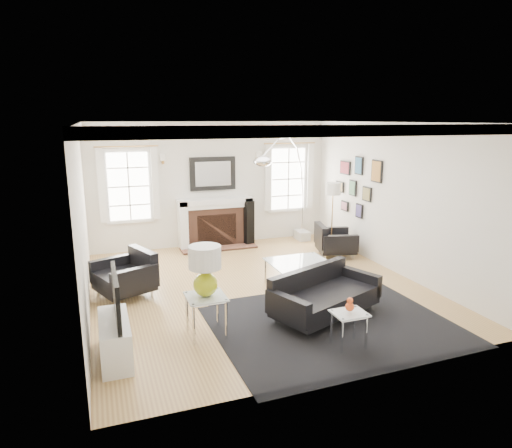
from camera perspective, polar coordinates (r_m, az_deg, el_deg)
name	(u,v)px	position (r m, az deg, el deg)	size (l,w,h in m)	color
floor	(257,287)	(8.02, 0.16, -7.86)	(6.00, 6.00, 0.00)	#A27543
back_wall	(213,184)	(10.46, -5.45, 4.95)	(5.50, 0.04, 2.80)	silver
front_wall	(353,258)	(5.00, 11.98, -4.24)	(5.50, 0.04, 2.80)	silver
left_wall	(82,220)	(7.20, -20.90, 0.46)	(0.04, 6.00, 2.80)	silver
right_wall	(395,199)	(8.93, 17.02, 3.06)	(0.04, 6.00, 2.80)	silver
ceiling	(257,122)	(7.49, 0.17, 12.58)	(5.50, 6.00, 0.02)	white
crown_molding	(257,126)	(7.49, 0.17, 12.12)	(5.50, 6.00, 0.12)	white
fireplace	(216,223)	(10.42, -5.06, 0.13)	(1.70, 0.69, 1.11)	white
mantel_mirror	(213,174)	(10.39, -5.42, 6.29)	(1.05, 0.07, 0.75)	black
window_left	(129,186)	(10.11, -15.62, 4.59)	(1.24, 0.15, 1.62)	white
window_right	(288,179)	(11.00, 4.03, 5.68)	(1.24, 0.15, 1.62)	white
gallery_wall	(357,183)	(9.95, 12.49, 5.07)	(0.04, 1.73, 1.29)	black
tv_unit	(115,333)	(5.91, -17.20, -12.94)	(0.35, 1.00, 1.09)	white
area_rug	(331,324)	(6.74, 9.40, -12.20)	(3.30, 2.75, 0.01)	black
sofa	(322,296)	(6.88, 8.31, -8.90)	(1.89, 1.37, 0.56)	black
armchair_left	(128,276)	(7.81, -15.77, -6.27)	(1.08, 1.14, 0.62)	black
armchair_right	(333,242)	(9.81, 9.63, -2.18)	(0.93, 1.00, 0.57)	black
coffee_table	(301,265)	(7.86, 5.61, -5.09)	(1.02, 1.02, 0.45)	silver
side_table_left	(206,303)	(6.20, -6.28, -9.84)	(0.51, 0.51, 0.57)	silver
nesting_table	(349,321)	(6.03, 11.55, -11.74)	(0.43, 0.36, 0.47)	silver
gourd_lamp	(205,268)	(6.02, -6.39, -5.43)	(0.43, 0.43, 0.69)	#ABB917
orange_vase	(350,305)	(5.95, 11.64, -9.90)	(0.11, 0.11, 0.18)	#D94C1B
arc_floor_lamp	(284,188)	(9.96, 3.58, 4.57)	(1.83, 1.69, 2.59)	silver
stick_floor_lamp	(333,192)	(9.78, 9.60, 3.92)	(0.31, 0.31, 1.55)	#BA8540
speaker_tower	(248,223)	(10.50, -0.96, 0.14)	(0.21, 0.21, 1.03)	black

